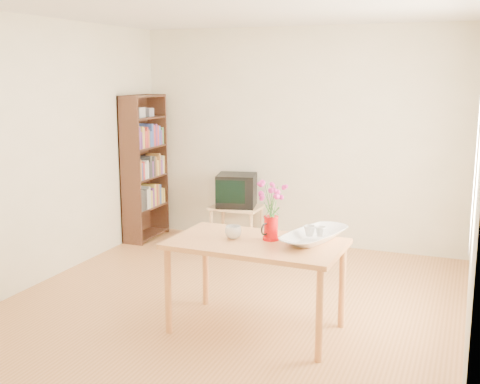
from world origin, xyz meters
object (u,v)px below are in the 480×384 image
at_px(bowl, 315,213).
at_px(television, 237,190).
at_px(pitcher, 271,229).
at_px(table, 256,252).
at_px(mug, 233,232).

xyz_separation_m(bowl, television, (-1.53, 2.17, -0.32)).
relative_size(bowl, television, 0.90).
bearing_deg(pitcher, bowl, 34.66).
xyz_separation_m(table, pitcher, (0.09, 0.09, 0.17)).
bearing_deg(television, table, -77.96).
xyz_separation_m(mug, bowl, (0.63, 0.16, 0.18)).
bearing_deg(table, television, 117.22).
height_order(bowl, television, bowl).
xyz_separation_m(table, television, (-1.10, 2.34, -0.00)).
distance_m(mug, television, 2.50).
bearing_deg(mug, table, 171.28).
distance_m(pitcher, bowl, 0.37).
relative_size(table, television, 2.60).
height_order(mug, television, television).
bearing_deg(mug, bowl, -170.58).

